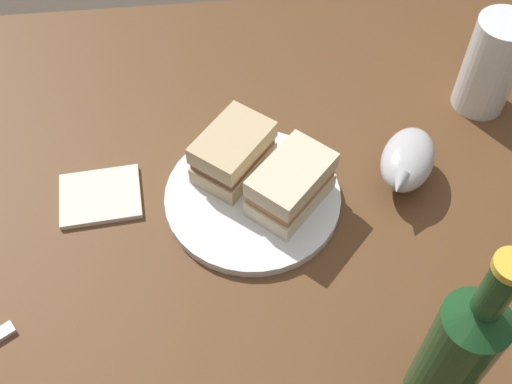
% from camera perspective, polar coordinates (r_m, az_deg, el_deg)
% --- Properties ---
extents(dining_table, '(1.13, 0.92, 0.77)m').
position_cam_1_polar(dining_table, '(1.20, 0.22, -12.13)').
color(dining_table, brown).
rests_on(dining_table, ground).
extents(plate, '(0.24, 0.24, 0.01)m').
position_cam_1_polar(plate, '(0.87, -0.30, -0.51)').
color(plate, white).
rests_on(plate, dining_table).
extents(sandwich_half_left, '(0.13, 0.13, 0.07)m').
position_cam_1_polar(sandwich_half_left, '(0.83, 3.21, 0.45)').
color(sandwich_half_left, beige).
rests_on(sandwich_half_left, plate).
extents(sandwich_half_right, '(0.13, 0.13, 0.07)m').
position_cam_1_polar(sandwich_half_right, '(0.87, -2.07, 3.56)').
color(sandwich_half_right, '#CCB284').
rests_on(sandwich_half_right, plate).
extents(potato_wedge_front, '(0.05, 0.05, 0.02)m').
position_cam_1_polar(potato_wedge_front, '(0.89, -1.01, 3.12)').
color(potato_wedge_front, '#AD702D').
rests_on(potato_wedge_front, plate).
extents(potato_wedge_middle, '(0.04, 0.03, 0.02)m').
position_cam_1_polar(potato_wedge_middle, '(0.87, 0.92, 1.54)').
color(potato_wedge_middle, '#AD702D').
rests_on(potato_wedge_middle, plate).
extents(potato_wedge_back, '(0.04, 0.05, 0.02)m').
position_cam_1_polar(potato_wedge_back, '(0.86, 2.58, 0.33)').
color(potato_wedge_back, '#AD702D').
rests_on(potato_wedge_back, plate).
extents(pint_glass, '(0.08, 0.08, 0.15)m').
position_cam_1_polar(pint_glass, '(1.01, 20.22, 10.21)').
color(pint_glass, white).
rests_on(pint_glass, dining_table).
extents(gravy_boat, '(0.12, 0.13, 0.07)m').
position_cam_1_polar(gravy_boat, '(0.89, 13.45, 2.78)').
color(gravy_boat, '#B7B7BC').
rests_on(gravy_boat, dining_table).
extents(cider_bottle, '(0.07, 0.07, 0.28)m').
position_cam_1_polar(cider_bottle, '(0.68, 17.71, -13.40)').
color(cider_bottle, '#19421E').
rests_on(cider_bottle, dining_table).
extents(napkin, '(0.12, 0.10, 0.01)m').
position_cam_1_polar(napkin, '(0.90, -13.82, -0.36)').
color(napkin, silver).
rests_on(napkin, dining_table).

